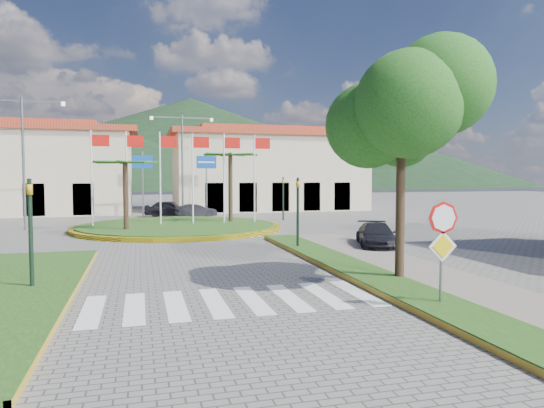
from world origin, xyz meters
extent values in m
plane|color=slate|center=(0.00, 0.00, 0.00)|extent=(160.00, 160.00, 0.00)
cube|color=gray|center=(6.00, 2.00, 0.07)|extent=(4.00, 28.00, 0.15)
cube|color=#194313|center=(4.80, 2.00, 0.09)|extent=(1.60, 28.00, 0.18)
cube|color=silver|center=(0.00, 4.00, 0.01)|extent=(8.00, 3.00, 0.01)
cylinder|color=yellow|center=(0.00, 22.00, 0.12)|extent=(12.70, 12.70, 0.24)
cylinder|color=#194313|center=(0.00, 22.00, 0.15)|extent=(12.00, 12.00, 0.30)
cylinder|color=black|center=(-3.00, 20.00, 2.02)|extent=(0.28, 0.28, 4.05)
cylinder|color=black|center=(3.50, 23.00, 2.34)|extent=(0.28, 0.28, 4.68)
cylinder|color=silver|center=(-5.00, 22.50, 3.00)|extent=(0.10, 0.10, 6.00)
cube|color=red|center=(-4.45, 22.50, 5.40)|extent=(1.00, 0.03, 0.70)
cylinder|color=silver|center=(-3.00, 22.50, 3.00)|extent=(0.10, 0.10, 6.00)
cube|color=red|center=(-2.45, 22.50, 5.40)|extent=(1.00, 0.03, 0.70)
cylinder|color=silver|center=(-1.00, 22.50, 3.00)|extent=(0.10, 0.10, 6.00)
cube|color=red|center=(-0.45, 22.50, 5.40)|extent=(1.00, 0.03, 0.70)
cylinder|color=silver|center=(1.00, 22.50, 3.00)|extent=(0.10, 0.10, 6.00)
cube|color=red|center=(1.55, 22.50, 5.40)|extent=(1.00, 0.03, 0.70)
cylinder|color=silver|center=(3.00, 22.50, 3.00)|extent=(0.10, 0.10, 6.00)
cube|color=red|center=(3.55, 22.50, 5.40)|extent=(1.00, 0.03, 0.70)
cylinder|color=silver|center=(5.00, 22.50, 3.00)|extent=(0.10, 0.10, 6.00)
cube|color=red|center=(5.55, 22.50, 5.40)|extent=(1.00, 0.03, 0.70)
cylinder|color=slate|center=(4.90, 2.00, 1.25)|extent=(0.07, 0.07, 2.50)
cylinder|color=red|center=(4.90, 1.95, 2.25)|extent=(0.80, 0.03, 0.80)
cube|color=yellow|center=(4.90, 1.94, 1.55)|extent=(0.78, 0.03, 0.78)
cylinder|color=black|center=(5.50, 5.00, 2.20)|extent=(0.28, 0.28, 4.40)
ellipsoid|color=#144E15|center=(5.50, 5.00, 5.20)|extent=(3.60, 3.60, 3.20)
cylinder|color=black|center=(-5.20, 6.50, 1.60)|extent=(0.12, 0.12, 3.20)
imported|color=gold|center=(-5.20, 6.50, 2.60)|extent=(0.15, 0.18, 0.90)
cylinder|color=black|center=(4.50, 12.00, 1.60)|extent=(0.12, 0.12, 3.20)
imported|color=gold|center=(4.50, 12.00, 2.60)|extent=(0.15, 0.18, 0.90)
cylinder|color=black|center=(8.00, 26.00, 1.60)|extent=(0.12, 0.12, 3.20)
imported|color=gold|center=(8.00, 26.00, 2.60)|extent=(0.18, 0.15, 0.90)
cylinder|color=slate|center=(-2.00, 31.00, 2.60)|extent=(0.12, 0.12, 5.20)
cube|color=#1147B9|center=(-2.00, 30.94, 4.40)|extent=(1.60, 0.05, 1.00)
cylinder|color=slate|center=(3.00, 31.00, 2.60)|extent=(0.12, 0.12, 5.20)
cube|color=#1147B9|center=(3.00, 30.94, 4.40)|extent=(1.60, 0.05, 1.00)
cylinder|color=slate|center=(1.00, 30.00, 4.00)|extent=(0.16, 0.16, 8.00)
cube|color=slate|center=(-0.20, 30.00, 7.80)|extent=(2.40, 0.08, 0.08)
cube|color=slate|center=(2.20, 30.00, 7.80)|extent=(2.40, 0.08, 0.08)
cylinder|color=slate|center=(-9.00, 24.00, 4.00)|extent=(0.16, 0.16, 8.00)
cube|color=slate|center=(-7.80, 24.00, 7.80)|extent=(2.40, 0.08, 0.08)
cube|color=beige|center=(10.00, 38.00, 3.50)|extent=(18.00, 9.00, 7.00)
cube|color=#A42B1F|center=(10.00, 38.00, 7.25)|extent=(19.08, 9.54, 0.50)
cube|color=#A42B1F|center=(10.00, 38.00, 7.75)|extent=(13.50, 4.95, 0.60)
cone|color=black|center=(15.00, 160.00, 15.00)|extent=(180.00, 180.00, 30.00)
cone|color=black|center=(70.00, 135.00, 9.00)|extent=(120.00, 120.00, 18.00)
cone|color=black|center=(-10.00, 130.00, 8.00)|extent=(110.00, 110.00, 16.00)
imported|color=silver|center=(-12.73, 35.82, 0.65)|extent=(5.01, 3.14, 1.29)
imported|color=black|center=(0.07, 31.37, 0.66)|extent=(4.09, 2.22, 1.32)
imported|color=black|center=(2.00, 30.00, 0.53)|extent=(3.42, 1.83, 1.07)
imported|color=black|center=(8.10, 11.51, 0.57)|extent=(2.81, 4.21, 1.13)
camera|label=1|loc=(-2.23, -8.30, 3.26)|focal=32.00mm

